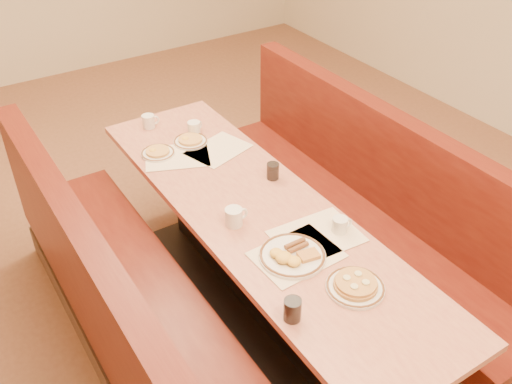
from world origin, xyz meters
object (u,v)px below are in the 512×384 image
eggs_plate (292,255)px  soda_tumbler_mid (273,171)px  coffee_mug_b (234,216)px  coffee_mug_c (194,128)px  booth_right (359,221)px  pancake_plate (355,286)px  diner_table (258,264)px  coffee_mug_a (340,225)px  coffee_mug_d (149,121)px  soda_tumbler_near (292,310)px  booth_left (134,321)px

eggs_plate → soda_tumbler_mid: size_ratio=3.29×
coffee_mug_b → coffee_mug_c: size_ratio=1.13×
coffee_mug_c → soda_tumbler_mid: 0.68m
booth_right → pancake_plate: (-0.69, -0.70, 0.41)m
diner_table → coffee_mug_a: (0.24, -0.36, 0.42)m
diner_table → coffee_mug_d: coffee_mug_d is taller
coffee_mug_b → coffee_mug_d: coffee_mug_b is taller
eggs_plate → coffee_mug_b: (-0.09, 0.36, 0.03)m
pancake_plate → soda_tumbler_near: 0.33m
diner_table → coffee_mug_a: coffee_mug_a is taller
booth_left → coffee_mug_a: size_ratio=23.62×
coffee_mug_a → coffee_mug_d: bearing=113.3°
pancake_plate → coffee_mug_c: (0.05, 1.57, 0.02)m
diner_table → pancake_plate: 0.80m
soda_tumbler_mid → soda_tumbler_near: bearing=-119.7°
coffee_mug_d → soda_tumbler_near: 1.79m
booth_right → coffee_mug_a: bearing=-143.9°
coffee_mug_b → diner_table: bearing=13.8°
booth_left → coffee_mug_c: 1.27m
booth_left → coffee_mug_d: bearing=60.4°
coffee_mug_c → soda_tumbler_mid: (0.13, -0.67, 0.00)m
eggs_plate → coffee_mug_b: size_ratio=2.50×
booth_left → coffee_mug_b: bearing=-3.5°
diner_table → coffee_mug_b: 0.45m
coffee_mug_d → eggs_plate: bearing=-78.4°
soda_tumbler_mid → eggs_plate: bearing=-116.5°
coffee_mug_a → soda_tumbler_near: soda_tumbler_near is taller
eggs_plate → soda_tumbler_mid: 0.66m
booth_right → coffee_mug_b: booth_right is taller
eggs_plate → soda_tumbler_near: soda_tumbler_near is taller
pancake_plate → soda_tumbler_near: (-0.32, 0.01, 0.03)m
coffee_mug_a → coffee_mug_d: coffee_mug_d is taller
booth_left → soda_tumbler_near: (0.45, -0.69, 0.44)m
coffee_mug_b → coffee_mug_c: bearing=75.8°
coffee_mug_b → pancake_plate: bearing=-71.2°
soda_tumbler_near → coffee_mug_c: bearing=76.5°
soda_tumbler_mid → booth_right: bearing=-21.4°
pancake_plate → soda_tumbler_near: size_ratio=2.50×
coffee_mug_d → coffee_mug_a: bearing=-66.6°
coffee_mug_b → soda_tumbler_mid: same height
eggs_plate → soda_tumbler_near: size_ratio=3.03×
pancake_plate → coffee_mug_b: size_ratio=2.07×
coffee_mug_c → soda_tumbler_near: 1.60m
diner_table → booth_right: bearing=0.0°
pancake_plate → coffee_mug_c: coffee_mug_c is taller
booth_right → diner_table: bearing=180.0°
diner_table → coffee_mug_b: bearing=-167.7°
booth_left → eggs_plate: bearing=-30.6°
diner_table → coffee_mug_d: 1.18m
booth_right → coffee_mug_b: size_ratio=20.35×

